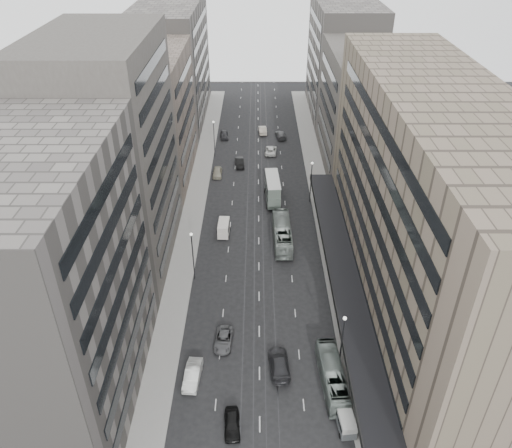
{
  "coord_description": "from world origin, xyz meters",
  "views": [
    {
      "loc": [
        -0.35,
        -46.7,
        47.96
      ],
      "look_at": [
        -0.46,
        18.63,
        5.56
      ],
      "focal_mm": 35.0,
      "sensor_mm": 36.0,
      "label": 1
    }
  ],
  "objects_px": {
    "bus_near": "(332,376)",
    "double_decker": "(273,189)",
    "vw_microbus": "(345,420)",
    "sedan_2": "(224,340)",
    "sedan_1": "(193,375)",
    "bus_far": "(282,233)",
    "panel_van": "(224,228)",
    "sedan_0": "(232,424)"
  },
  "relations": [
    {
      "from": "bus_far",
      "to": "sedan_1",
      "type": "relative_size",
      "value": 2.38
    },
    {
      "from": "double_decker",
      "to": "vw_microbus",
      "type": "distance_m",
      "value": 49.2
    },
    {
      "from": "double_decker",
      "to": "sedan_0",
      "type": "xyz_separation_m",
      "value": [
        -5.63,
        -48.95,
        -1.82
      ]
    },
    {
      "from": "bus_near",
      "to": "bus_far",
      "type": "relative_size",
      "value": 0.86
    },
    {
      "from": "bus_near",
      "to": "vw_microbus",
      "type": "height_order",
      "value": "bus_near"
    },
    {
      "from": "panel_van",
      "to": "bus_near",
      "type": "bearing_deg",
      "value": -63.21
    },
    {
      "from": "bus_far",
      "to": "bus_near",
      "type": "bearing_deg",
      "value": 97.9
    },
    {
      "from": "vw_microbus",
      "to": "bus_near",
      "type": "bearing_deg",
      "value": 91.46
    },
    {
      "from": "bus_near",
      "to": "panel_van",
      "type": "xyz_separation_m",
      "value": [
        -14.46,
        31.42,
        -0.02
      ]
    },
    {
      "from": "vw_microbus",
      "to": "sedan_2",
      "type": "distance_m",
      "value": 18.36
    },
    {
      "from": "sedan_0",
      "to": "panel_van",
      "type": "bearing_deg",
      "value": 90.81
    },
    {
      "from": "vw_microbus",
      "to": "sedan_2",
      "type": "relative_size",
      "value": 0.84
    },
    {
      "from": "double_decker",
      "to": "panel_van",
      "type": "height_order",
      "value": "double_decker"
    },
    {
      "from": "sedan_1",
      "to": "bus_far",
      "type": "bearing_deg",
      "value": 71.9
    },
    {
      "from": "sedan_0",
      "to": "bus_near",
      "type": "bearing_deg",
      "value": 23.29
    },
    {
      "from": "sedan_1",
      "to": "sedan_2",
      "type": "height_order",
      "value": "sedan_1"
    },
    {
      "from": "vw_microbus",
      "to": "sedan_2",
      "type": "height_order",
      "value": "vw_microbus"
    },
    {
      "from": "panel_van",
      "to": "sedan_0",
      "type": "bearing_deg",
      "value": -83.37
    },
    {
      "from": "bus_near",
      "to": "vw_microbus",
      "type": "relative_size",
      "value": 2.54
    },
    {
      "from": "bus_far",
      "to": "vw_microbus",
      "type": "relative_size",
      "value": 2.96
    },
    {
      "from": "double_decker",
      "to": "sedan_0",
      "type": "distance_m",
      "value": 49.3
    },
    {
      "from": "bus_near",
      "to": "vw_microbus",
      "type": "bearing_deg",
      "value": 93.68
    },
    {
      "from": "bus_far",
      "to": "sedan_0",
      "type": "height_order",
      "value": "bus_far"
    },
    {
      "from": "double_decker",
      "to": "sedan_1",
      "type": "xyz_separation_m",
      "value": [
        -10.58,
        -42.43,
        -1.72
      ]
    },
    {
      "from": "sedan_1",
      "to": "vw_microbus",
      "type": "bearing_deg",
      "value": -15.94
    },
    {
      "from": "bus_near",
      "to": "double_decker",
      "type": "relative_size",
      "value": 1.16
    },
    {
      "from": "sedan_1",
      "to": "panel_van",
      "type": "bearing_deg",
      "value": 90.57
    },
    {
      "from": "sedan_1",
      "to": "sedan_2",
      "type": "xyz_separation_m",
      "value": [
        3.35,
        5.79,
        -0.16
      ]
    },
    {
      "from": "bus_near",
      "to": "bus_far",
      "type": "height_order",
      "value": "bus_far"
    },
    {
      "from": "bus_near",
      "to": "double_decker",
      "type": "distance_m",
      "value": 43.49
    },
    {
      "from": "double_decker",
      "to": "sedan_1",
      "type": "distance_m",
      "value": 43.76
    },
    {
      "from": "bus_far",
      "to": "sedan_1",
      "type": "height_order",
      "value": "bus_far"
    },
    {
      "from": "sedan_1",
      "to": "bus_near",
      "type": "bearing_deg",
      "value": 1.99
    },
    {
      "from": "sedan_0",
      "to": "vw_microbus",
      "type": "bearing_deg",
      "value": -2.76
    },
    {
      "from": "sedan_0",
      "to": "double_decker",
      "type": "bearing_deg",
      "value": 79.7
    },
    {
      "from": "bus_far",
      "to": "sedan_1",
      "type": "bearing_deg",
      "value": 66.63
    },
    {
      "from": "vw_microbus",
      "to": "panel_van",
      "type": "relative_size",
      "value": 0.98
    },
    {
      "from": "sedan_1",
      "to": "double_decker",
      "type": "bearing_deg",
      "value": 80.26
    },
    {
      "from": "vw_microbus",
      "to": "double_decker",
      "type": "bearing_deg",
      "value": 92.07
    },
    {
      "from": "sedan_0",
      "to": "sedan_1",
      "type": "relative_size",
      "value": 0.85
    },
    {
      "from": "double_decker",
      "to": "sedan_1",
      "type": "bearing_deg",
      "value": -106.96
    },
    {
      "from": "bus_near",
      "to": "sedan_1",
      "type": "relative_size",
      "value": 2.04
    }
  ]
}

